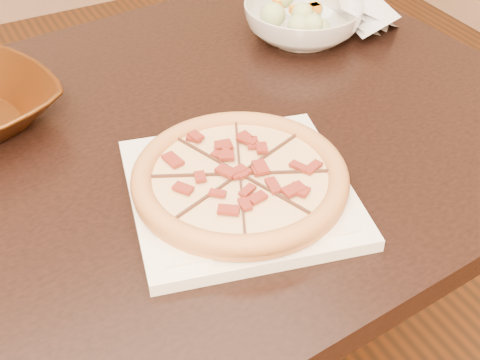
% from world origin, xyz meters
% --- Properties ---
extents(dining_table, '(1.43, 1.00, 0.75)m').
position_xyz_m(dining_table, '(0.04, -0.15, 0.64)').
color(dining_table, black).
rests_on(dining_table, floor).
extents(plate, '(0.35, 0.35, 0.02)m').
position_xyz_m(plate, '(0.14, -0.32, 0.76)').
color(plate, silver).
rests_on(plate, dining_table).
extents(pizza, '(0.29, 0.29, 0.03)m').
position_xyz_m(pizza, '(0.14, -0.32, 0.78)').
color(pizza, '#C7834B').
rests_on(pizza, plate).
extents(salad_bowl, '(0.29, 0.29, 0.07)m').
position_xyz_m(salad_bowl, '(0.46, 0.04, 0.78)').
color(salad_bowl, silver).
rests_on(salad_bowl, dining_table).
extents(cling_film, '(0.14, 0.12, 0.05)m').
position_xyz_m(cling_film, '(0.59, 0.02, 0.78)').
color(cling_film, white).
rests_on(cling_film, dining_table).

